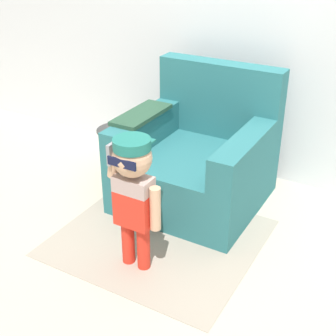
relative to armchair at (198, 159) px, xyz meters
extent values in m
plane|color=#BCB29E|center=(0.15, -0.08, -0.33)|extent=(10.00, 10.00, 0.00)
cube|color=silver|center=(0.15, 0.64, 0.97)|extent=(10.00, 0.05, 2.60)
cube|color=#286B70|center=(0.00, -0.06, -0.13)|extent=(1.00, 1.01, 0.42)
cube|color=#286B70|center=(0.00, 0.36, 0.38)|extent=(1.00, 0.17, 0.59)
cube|color=#286B70|center=(-0.41, -0.14, 0.20)|extent=(0.18, 0.84, 0.24)
cube|color=#286B70|center=(0.41, -0.14, 0.20)|extent=(0.18, 0.84, 0.24)
cube|color=#284C38|center=(-0.41, -0.14, 0.34)|extent=(0.22, 0.55, 0.03)
cylinder|color=red|center=(-0.02, -0.94, -0.18)|extent=(0.08, 0.08, 0.31)
cylinder|color=red|center=(0.09, -0.94, -0.18)|extent=(0.08, 0.08, 0.31)
cube|color=red|center=(0.04, -0.94, 0.09)|extent=(0.23, 0.13, 0.23)
cube|color=#B29993|center=(0.04, -0.94, 0.26)|extent=(0.23, 0.13, 0.10)
sphere|color=tan|center=(0.04, -0.94, 0.43)|extent=(0.23, 0.23, 0.23)
cylinder|color=#1E7066|center=(0.04, -0.94, 0.51)|extent=(0.22, 0.22, 0.06)
cube|color=#1E7066|center=(0.04, -0.83, 0.49)|extent=(0.13, 0.10, 0.01)
cube|color=#0F1433|center=(0.04, -1.04, 0.44)|extent=(0.18, 0.01, 0.05)
cylinder|color=tan|center=(0.19, -0.94, 0.13)|extent=(0.07, 0.07, 0.28)
cylinder|color=tan|center=(-0.10, -0.94, 0.35)|extent=(0.09, 0.07, 0.17)
cube|color=gray|center=(-0.10, -0.95, 0.43)|extent=(0.02, 0.07, 0.13)
cylinder|color=#333333|center=(-0.75, -0.01, -0.32)|extent=(0.21, 0.21, 0.02)
cylinder|color=#333333|center=(-0.75, -0.01, -0.13)|extent=(0.06, 0.06, 0.41)
cylinder|color=#333333|center=(-0.75, -0.01, 0.08)|extent=(0.32, 0.32, 0.02)
cube|color=#9E9384|center=(0.02, -0.62, -0.33)|extent=(1.33, 1.21, 0.01)
camera|label=1|loc=(1.39, -2.90, 1.61)|focal=50.00mm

